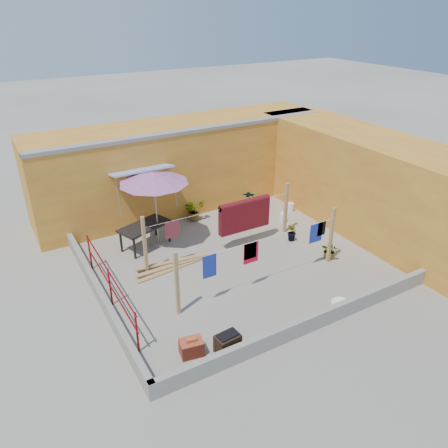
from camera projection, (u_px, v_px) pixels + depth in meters
The scene contains 21 objects.
ground at pixel (234, 262), 13.31m from camera, with size 80.00×80.00×0.00m, color #9E998E.
wall_back at pixel (182, 165), 16.42m from camera, with size 11.00×3.27×3.21m.
wall_right at pixel (365, 182), 14.90m from camera, with size 2.40×9.00×3.20m, color gold.
parapet_front at pixel (312, 323), 10.45m from camera, with size 8.30×0.16×0.44m, color gray.
parapet_left at pixel (101, 296), 11.39m from camera, with size 0.16×7.30×0.44m, color gray.
red_railing at pixel (109, 281), 11.12m from camera, with size 0.05×4.20×1.10m.
clothesline_rig at pixel (244, 220), 13.59m from camera, with size 5.09×2.35×1.80m.
patio_umbrella at pixel (154, 178), 13.21m from camera, with size 2.68×2.68×2.57m.
outdoor_table at pixel (145, 227), 13.83m from camera, with size 1.83×1.33×0.77m.
brick_stack at pixel (191, 347), 9.74m from camera, with size 0.57×0.46×0.45m.
lumber_pile at pixel (172, 265), 12.98m from camera, with size 2.40×0.65×0.15m.
brazier at pixel (228, 343), 9.79m from camera, with size 0.58×0.41×0.49m.
white_basin at pixel (340, 303), 11.40m from camera, with size 0.49×0.49×0.09m.
water_jug_a at pixel (283, 218), 15.65m from camera, with size 0.25×0.25×0.39m.
water_jug_b at pixel (290, 207), 16.44m from camera, with size 0.25×0.25×0.38m.
green_hose at pixel (261, 202), 17.18m from camera, with size 0.46×0.46×0.07m.
plant_back_a at pixel (194, 210), 15.70m from camera, with size 0.72×0.62×0.80m, color #1D5E1B.
plant_back_b at pixel (241, 216), 15.40m from camera, with size 0.36×0.36×0.64m, color #1D5E1B.
plant_right_a at pixel (249, 201), 16.22m from camera, with size 0.48×0.32×0.90m, color #1D5E1B.
plant_right_b at pixel (292, 232), 14.32m from camera, with size 0.35×0.28×0.64m, color #1D5E1B.
plant_right_c at pixel (330, 250), 13.34m from camera, with size 0.52×0.45×0.58m, color #1D5E1B.
Camera 1 is at (-5.93, -9.66, 7.07)m, focal length 35.00 mm.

